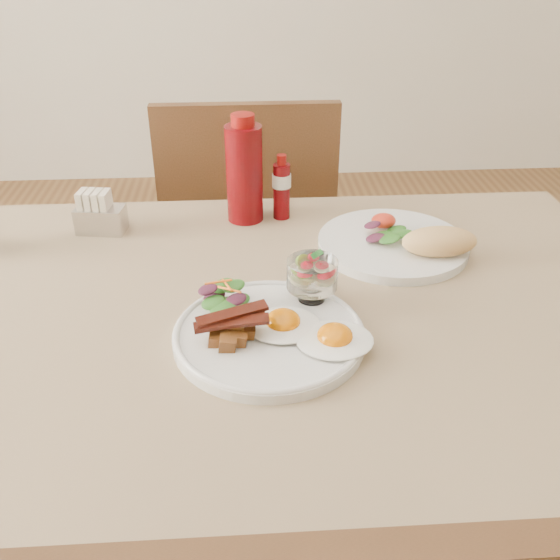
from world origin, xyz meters
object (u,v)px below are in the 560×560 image
(second_plate, at_px, (404,242))
(sugar_caddy, at_px, (99,215))
(main_plate, at_px, (269,336))
(hot_sauce_bottle, at_px, (282,188))
(ketchup_bottle, at_px, (244,172))
(fruit_cup, at_px, (312,274))
(chair_far, at_px, (249,244))
(table, at_px, (256,357))

(second_plate, xyz_separation_m, sugar_caddy, (-0.57, 0.12, 0.02))
(main_plate, relative_size, hot_sauce_bottle, 2.11)
(ketchup_bottle, bearing_deg, second_plate, -28.94)
(fruit_cup, bearing_deg, sugar_caddy, 142.29)
(chair_far, relative_size, hot_sauce_bottle, 7.01)
(main_plate, bearing_deg, table, 104.60)
(chair_far, bearing_deg, sugar_caddy, -128.77)
(table, bearing_deg, sugar_caddy, 133.73)
(second_plate, bearing_deg, fruit_cup, -137.10)
(fruit_cup, relative_size, hot_sauce_bottle, 0.60)
(fruit_cup, relative_size, second_plate, 0.29)
(main_plate, distance_m, second_plate, 0.37)
(main_plate, bearing_deg, hot_sauce_bottle, 83.70)
(table, relative_size, hot_sauce_bottle, 10.02)
(table, distance_m, sugar_caddy, 0.44)
(main_plate, height_order, fruit_cup, fruit_cup)
(table, xyz_separation_m, fruit_cup, (0.09, 0.01, 0.15))
(main_plate, relative_size, second_plate, 1.00)
(fruit_cup, xyz_separation_m, sugar_caddy, (-0.38, 0.29, -0.03))
(ketchup_bottle, bearing_deg, hot_sauce_bottle, 1.52)
(main_plate, relative_size, fruit_cup, 3.50)
(sugar_caddy, bearing_deg, table, -37.65)
(table, bearing_deg, fruit_cup, 5.86)
(table, relative_size, ketchup_bottle, 6.22)
(main_plate, distance_m, ketchup_bottle, 0.43)
(fruit_cup, distance_m, ketchup_bottle, 0.35)
(ketchup_bottle, bearing_deg, fruit_cup, -73.67)
(table, height_order, main_plate, main_plate)
(chair_far, distance_m, second_plate, 0.61)
(chair_far, height_order, ketchup_bottle, ketchup_bottle)
(chair_far, bearing_deg, fruit_cup, -82.16)
(second_plate, xyz_separation_m, ketchup_bottle, (-0.29, 0.16, 0.08))
(fruit_cup, xyz_separation_m, ketchup_bottle, (-0.10, 0.33, 0.04))
(second_plate, bearing_deg, ketchup_bottle, 151.06)
(fruit_cup, bearing_deg, hot_sauce_bottle, 94.20)
(main_plate, xyz_separation_m, ketchup_bottle, (-0.03, 0.42, 0.09))
(table, bearing_deg, chair_far, 90.00)
(main_plate, distance_m, sugar_caddy, 0.49)
(table, xyz_separation_m, main_plate, (0.02, -0.07, 0.10))
(ketchup_bottle, bearing_deg, chair_far, 88.65)
(sugar_caddy, bearing_deg, chair_far, 59.85)
(fruit_cup, bearing_deg, second_plate, 42.90)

